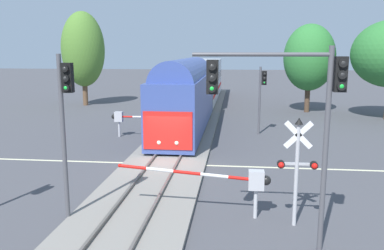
{
  "coord_description": "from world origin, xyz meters",
  "views": [
    {
      "loc": [
        3.71,
        -20.39,
        6.04
      ],
      "look_at": [
        1.33,
        1.0,
        2.0
      ],
      "focal_mm": 37.1,
      "sensor_mm": 36.0,
      "label": 1
    }
  ],
  "objects_px": {
    "crossing_gate_far": "(127,118)",
    "traffic_signal_near_right": "(291,99)",
    "commuter_train": "(198,85)",
    "pine_left_background": "(83,50)",
    "traffic_signal_far_side": "(262,89)",
    "crossing_gate_near": "(239,180)",
    "oak_far_right": "(309,58)",
    "traffic_signal_median": "(65,112)",
    "crossing_signal_mast": "(297,161)"
  },
  "relations": [
    {
      "from": "commuter_train",
      "to": "pine_left_background",
      "type": "height_order",
      "value": "pine_left_background"
    },
    {
      "from": "crossing_gate_near",
      "to": "commuter_train",
      "type": "bearing_deg",
      "value": 98.96
    },
    {
      "from": "traffic_signal_far_side",
      "to": "pine_left_background",
      "type": "height_order",
      "value": "pine_left_background"
    },
    {
      "from": "traffic_signal_median",
      "to": "oak_far_right",
      "type": "xyz_separation_m",
      "value": [
        12.87,
        27.46,
        1.39
      ]
    },
    {
      "from": "oak_far_right",
      "to": "pine_left_background",
      "type": "xyz_separation_m",
      "value": [
        -23.88,
        2.42,
        0.8
      ]
    },
    {
      "from": "commuter_train",
      "to": "traffic_signal_far_side",
      "type": "relative_size",
      "value": 7.65
    },
    {
      "from": "crossing_signal_mast",
      "to": "oak_far_right",
      "type": "relative_size",
      "value": 0.44
    },
    {
      "from": "commuter_train",
      "to": "traffic_signal_far_side",
      "type": "height_order",
      "value": "commuter_train"
    },
    {
      "from": "crossing_signal_mast",
      "to": "traffic_signal_far_side",
      "type": "xyz_separation_m",
      "value": [
        -0.26,
        15.62,
        0.96
      ]
    },
    {
      "from": "crossing_signal_mast",
      "to": "crossing_gate_near",
      "type": "bearing_deg",
      "value": 165.4
    },
    {
      "from": "crossing_signal_mast",
      "to": "oak_far_right",
      "type": "bearing_deg",
      "value": 79.6
    },
    {
      "from": "traffic_signal_far_side",
      "to": "commuter_train",
      "type": "bearing_deg",
      "value": 120.07
    },
    {
      "from": "crossing_gate_near",
      "to": "pine_left_background",
      "type": "distance_m",
      "value": 33.83
    },
    {
      "from": "crossing_gate_far",
      "to": "pine_left_background",
      "type": "bearing_deg",
      "value": 120.19
    },
    {
      "from": "commuter_train",
      "to": "traffic_signal_median",
      "type": "xyz_separation_m",
      "value": [
        -2.09,
        -25.75,
        1.18
      ]
    },
    {
      "from": "crossing_signal_mast",
      "to": "pine_left_background",
      "type": "xyz_separation_m",
      "value": [
        -18.93,
        29.37,
        3.83
      ]
    },
    {
      "from": "crossing_gate_near",
      "to": "traffic_signal_median",
      "type": "distance_m",
      "value": 6.58
    },
    {
      "from": "crossing_gate_far",
      "to": "traffic_signal_near_right",
      "type": "distance_m",
      "value": 18.16
    },
    {
      "from": "crossing_gate_near",
      "to": "oak_far_right",
      "type": "distance_m",
      "value": 27.61
    },
    {
      "from": "crossing_gate_far",
      "to": "traffic_signal_far_side",
      "type": "distance_m",
      "value": 9.89
    },
    {
      "from": "traffic_signal_near_right",
      "to": "pine_left_background",
      "type": "height_order",
      "value": "pine_left_background"
    },
    {
      "from": "crossing_signal_mast",
      "to": "pine_left_background",
      "type": "bearing_deg",
      "value": 122.8
    },
    {
      "from": "crossing_gate_near",
      "to": "crossing_gate_far",
      "type": "xyz_separation_m",
      "value": [
        -7.81,
        13.08,
        -0.04
      ]
    },
    {
      "from": "commuter_train",
      "to": "traffic_signal_near_right",
      "type": "height_order",
      "value": "traffic_signal_near_right"
    },
    {
      "from": "crossing_signal_mast",
      "to": "traffic_signal_median",
      "type": "distance_m",
      "value": 8.11
    },
    {
      "from": "crossing_gate_near",
      "to": "traffic_signal_far_side",
      "type": "bearing_deg",
      "value": 83.67
    },
    {
      "from": "traffic_signal_far_side",
      "to": "oak_far_right",
      "type": "xyz_separation_m",
      "value": [
        5.21,
        11.34,
        2.07
      ]
    },
    {
      "from": "traffic_signal_far_side",
      "to": "crossing_gate_far",
      "type": "bearing_deg",
      "value": -167.9
    },
    {
      "from": "crossing_gate_far",
      "to": "oak_far_right",
      "type": "bearing_deg",
      "value": 42.31
    },
    {
      "from": "crossing_gate_near",
      "to": "traffic_signal_median",
      "type": "relative_size",
      "value": 0.95
    },
    {
      "from": "commuter_train",
      "to": "oak_far_right",
      "type": "xyz_separation_m",
      "value": [
        10.78,
        1.71,
        2.58
      ]
    },
    {
      "from": "crossing_gate_near",
      "to": "crossing_gate_far",
      "type": "distance_m",
      "value": 15.23
    },
    {
      "from": "crossing_gate_far",
      "to": "traffic_signal_far_side",
      "type": "bearing_deg",
      "value": 12.1
    },
    {
      "from": "traffic_signal_near_right",
      "to": "commuter_train",
      "type": "bearing_deg",
      "value": 101.09
    },
    {
      "from": "crossing_gate_far",
      "to": "traffic_signal_median",
      "type": "distance_m",
      "value": 14.44
    },
    {
      "from": "commuter_train",
      "to": "pine_left_background",
      "type": "bearing_deg",
      "value": 162.5
    },
    {
      "from": "crossing_gate_near",
      "to": "traffic_signal_median",
      "type": "bearing_deg",
      "value": -170.38
    },
    {
      "from": "traffic_signal_median",
      "to": "crossing_gate_near",
      "type": "bearing_deg",
      "value": 9.62
    },
    {
      "from": "crossing_gate_far",
      "to": "traffic_signal_far_side",
      "type": "xyz_separation_m",
      "value": [
        9.48,
        2.03,
        1.91
      ]
    },
    {
      "from": "traffic_signal_near_right",
      "to": "oak_far_right",
      "type": "distance_m",
      "value": 29.22
    },
    {
      "from": "traffic_signal_median",
      "to": "traffic_signal_near_right",
      "type": "relative_size",
      "value": 0.96
    },
    {
      "from": "crossing_gate_near",
      "to": "crossing_signal_mast",
      "type": "bearing_deg",
      "value": -14.6
    },
    {
      "from": "traffic_signal_far_side",
      "to": "traffic_signal_near_right",
      "type": "bearing_deg",
      "value": -90.96
    },
    {
      "from": "oak_far_right",
      "to": "pine_left_background",
      "type": "bearing_deg",
      "value": 174.21
    },
    {
      "from": "crossing_gate_far",
      "to": "pine_left_background",
      "type": "xyz_separation_m",
      "value": [
        -9.19,
        15.79,
        4.78
      ]
    },
    {
      "from": "crossing_gate_near",
      "to": "traffic_signal_median",
      "type": "xyz_separation_m",
      "value": [
        -5.99,
        -1.01,
        2.54
      ]
    },
    {
      "from": "traffic_signal_near_right",
      "to": "pine_left_background",
      "type": "xyz_separation_m",
      "value": [
        -18.38,
        31.1,
        1.51
      ]
    },
    {
      "from": "traffic_signal_far_side",
      "to": "traffic_signal_near_right",
      "type": "relative_size",
      "value": 0.8
    },
    {
      "from": "traffic_signal_median",
      "to": "traffic_signal_near_right",
      "type": "bearing_deg",
      "value": -9.39
    },
    {
      "from": "oak_far_right",
      "to": "traffic_signal_far_side",
      "type": "bearing_deg",
      "value": -114.67
    }
  ]
}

